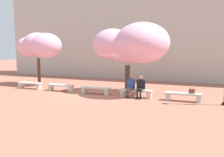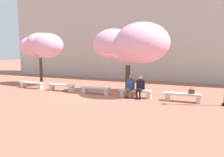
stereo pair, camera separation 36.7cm
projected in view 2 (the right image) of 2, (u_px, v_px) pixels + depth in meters
The scene contains 12 objects.
ground_plane at pixel (96, 94), 13.63m from camera, with size 100.00×100.00×0.00m, color #9E604C.
building_facade at pixel (140, 28), 21.55m from camera, with size 28.00×4.00×9.93m, color #B7B2A8.
stone_bench_west_end at pixel (32, 84), 15.68m from camera, with size 1.90×0.48×0.45m.
stone_bench_near_west at pixel (61, 86), 14.64m from camera, with size 1.90×0.48×0.45m.
stone_bench_center at pixel (95, 89), 13.59m from camera, with size 1.90×0.48×0.45m.
stone_bench_near_east at pixel (135, 92), 12.55m from camera, with size 1.90×0.48×0.45m.
stone_bench_east_end at pixel (182, 96), 11.51m from camera, with size 1.90×0.48×0.45m.
person_seated_left at pixel (130, 85), 12.58m from camera, with size 0.51×0.71×1.29m.
person_seated_right at pixel (140, 86), 12.33m from camera, with size 0.51×0.69×1.29m.
handbag at pixel (192, 91), 11.32m from camera, with size 0.30×0.15×0.34m.
cherry_tree_main at pixel (132, 44), 13.49m from camera, with size 4.95×3.57×4.37m.
cherry_tree_secondary at pixel (41, 45), 17.21m from camera, with size 4.01×2.23×4.09m.
Camera 2 is at (6.37, -11.84, 2.65)m, focal length 35.00 mm.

